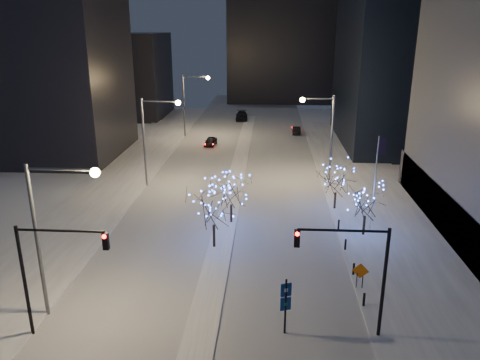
# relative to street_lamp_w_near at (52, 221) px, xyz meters

# --- Properties ---
(ground) EXTENTS (160.00, 160.00, 0.00)m
(ground) POSITION_rel_street_lamp_w_near_xyz_m (8.94, -2.00, -6.50)
(ground) COLOR white
(ground) RESTS_ON ground
(road) EXTENTS (20.00, 130.00, 0.02)m
(road) POSITION_rel_street_lamp_w_near_xyz_m (8.94, 33.00, -6.49)
(road) COLOR silver
(road) RESTS_ON ground
(median) EXTENTS (2.00, 80.00, 0.15)m
(median) POSITION_rel_street_lamp_w_near_xyz_m (8.94, 28.00, -6.42)
(median) COLOR white
(median) RESTS_ON ground
(east_sidewalk) EXTENTS (10.00, 90.00, 0.15)m
(east_sidewalk) POSITION_rel_street_lamp_w_near_xyz_m (23.94, 18.00, -6.42)
(east_sidewalk) COLOR white
(east_sidewalk) RESTS_ON ground
(west_sidewalk) EXTENTS (8.00, 90.00, 0.15)m
(west_sidewalk) POSITION_rel_street_lamp_w_near_xyz_m (-5.06, 18.00, -6.42)
(west_sidewalk) COLOR white
(west_sidewalk) RESTS_ON ground
(filler_west_near) EXTENTS (22.00, 18.00, 24.00)m
(filler_west_near) POSITION_rel_street_lamp_w_near_xyz_m (-19.06, 38.00, 5.50)
(filler_west_near) COLOR black
(filler_west_near) RESTS_ON ground
(filler_west_far) EXTENTS (18.00, 16.00, 16.00)m
(filler_west_far) POSITION_rel_street_lamp_w_near_xyz_m (-17.06, 68.00, 1.50)
(filler_west_far) COLOR black
(filler_west_far) RESTS_ON ground
(horizon_block) EXTENTS (24.00, 14.00, 42.00)m
(horizon_block) POSITION_rel_street_lamp_w_near_xyz_m (14.94, 90.00, 14.50)
(horizon_block) COLOR black
(horizon_block) RESTS_ON ground
(street_lamp_w_near) EXTENTS (4.40, 0.56, 10.00)m
(street_lamp_w_near) POSITION_rel_street_lamp_w_near_xyz_m (0.00, 0.00, 0.00)
(street_lamp_w_near) COLOR #595E66
(street_lamp_w_near) RESTS_ON ground
(street_lamp_w_mid) EXTENTS (4.40, 0.56, 10.00)m
(street_lamp_w_mid) POSITION_rel_street_lamp_w_near_xyz_m (0.00, 25.00, 0.00)
(street_lamp_w_mid) COLOR #595E66
(street_lamp_w_mid) RESTS_ON ground
(street_lamp_w_far) EXTENTS (4.40, 0.56, 10.00)m
(street_lamp_w_far) POSITION_rel_street_lamp_w_near_xyz_m (0.00, 50.00, 0.00)
(street_lamp_w_far) COLOR #595E66
(street_lamp_w_far) RESTS_ON ground
(street_lamp_east) EXTENTS (3.90, 0.56, 10.00)m
(street_lamp_east) POSITION_rel_street_lamp_w_near_xyz_m (19.02, 28.00, -0.05)
(street_lamp_east) COLOR #595E66
(street_lamp_east) RESTS_ON ground
(traffic_signal_west) EXTENTS (5.26, 0.43, 7.00)m
(traffic_signal_west) POSITION_rel_street_lamp_w_near_xyz_m (0.50, -2.00, -1.74)
(traffic_signal_west) COLOR black
(traffic_signal_west) RESTS_ON ground
(traffic_signal_east) EXTENTS (5.26, 0.43, 7.00)m
(traffic_signal_east) POSITION_rel_street_lamp_w_near_xyz_m (17.88, -1.00, -1.74)
(traffic_signal_east) COLOR black
(traffic_signal_east) RESTS_ON ground
(flagpoles) EXTENTS (1.35, 2.60, 8.00)m
(flagpoles) POSITION_rel_street_lamp_w_near_xyz_m (22.30, 15.25, -1.70)
(flagpoles) COLOR silver
(flagpoles) RESTS_ON east_sidewalk
(bollards) EXTENTS (0.16, 12.16, 0.90)m
(bollards) POSITION_rel_street_lamp_w_near_xyz_m (19.14, 8.00, -5.90)
(bollards) COLOR black
(bollards) RESTS_ON east_sidewalk
(car_near) EXTENTS (1.90, 3.94, 1.30)m
(car_near) POSITION_rel_street_lamp_w_near_xyz_m (3.91, 44.20, -5.85)
(car_near) COLOR black
(car_near) RESTS_ON ground
(car_mid) EXTENTS (1.36, 3.86, 1.27)m
(car_mid) POSITION_rel_street_lamp_w_near_xyz_m (17.36, 53.17, -5.86)
(car_mid) COLOR black
(car_mid) RESTS_ON ground
(car_far) EXTENTS (2.45, 5.52, 1.58)m
(car_far) POSITION_rel_street_lamp_w_near_xyz_m (7.44, 64.56, -5.71)
(car_far) COLOR black
(car_far) RESTS_ON ground
(holiday_tree_median_near) EXTENTS (5.26, 5.26, 5.34)m
(holiday_tree_median_near) POSITION_rel_street_lamp_w_near_xyz_m (8.44, 9.92, -2.88)
(holiday_tree_median_near) COLOR black
(holiday_tree_median_near) RESTS_ON median
(holiday_tree_median_far) EXTENTS (4.78, 4.78, 5.01)m
(holiday_tree_median_far) POSITION_rel_street_lamp_w_near_xyz_m (9.44, 15.03, -3.15)
(holiday_tree_median_far) COLOR black
(holiday_tree_median_far) RESTS_ON median
(holiday_tree_plaza_near) EXTENTS (4.35, 4.35, 4.64)m
(holiday_tree_plaza_near) POSITION_rel_street_lamp_w_near_xyz_m (21.15, 13.05, -3.31)
(holiday_tree_plaza_near) COLOR black
(holiday_tree_plaza_near) RESTS_ON east_sidewalk
(holiday_tree_plaza_far) EXTENTS (4.88, 4.88, 4.82)m
(holiday_tree_plaza_far) POSITION_rel_street_lamp_w_near_xyz_m (19.44, 19.10, -3.26)
(holiday_tree_plaza_far) COLOR black
(holiday_tree_plaza_far) RESTS_ON east_sidewalk
(wayfinding_sign) EXTENTS (0.64, 0.29, 3.64)m
(wayfinding_sign) POSITION_rel_street_lamp_w_near_xyz_m (13.94, -1.00, -4.27)
(wayfinding_sign) COLOR black
(wayfinding_sign) RESTS_ON ground
(construction_sign) EXTENTS (1.12, 0.30, 1.89)m
(construction_sign) POSITION_rel_street_lamp_w_near_xyz_m (19.24, 4.20, -5.21)
(construction_sign) COLOR black
(construction_sign) RESTS_ON east_sidewalk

